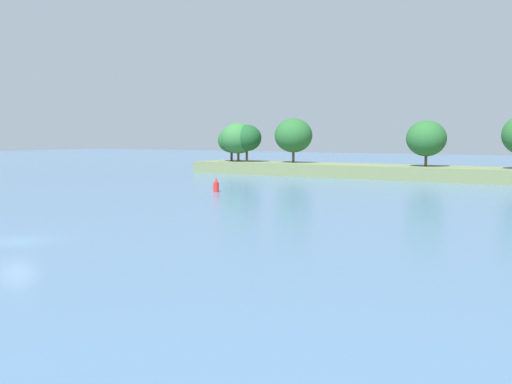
% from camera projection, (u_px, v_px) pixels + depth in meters
% --- Properties ---
extents(ground_plane, '(400.00, 400.00, 0.00)m').
position_uv_depth(ground_plane, '(16.00, 241.00, 43.96)').
color(ground_plane, '#476B8E').
extents(treeline_island, '(70.82, 10.05, 10.12)m').
position_uv_depth(treeline_island, '(358.00, 156.00, 108.37)').
color(treeline_island, '#66754C').
rests_on(treeline_island, ground).
extents(channel_buoy_red, '(0.70, 0.70, 1.90)m').
position_uv_depth(channel_buoy_red, '(216.00, 186.00, 81.07)').
color(channel_buoy_red, red).
rests_on(channel_buoy_red, ground).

